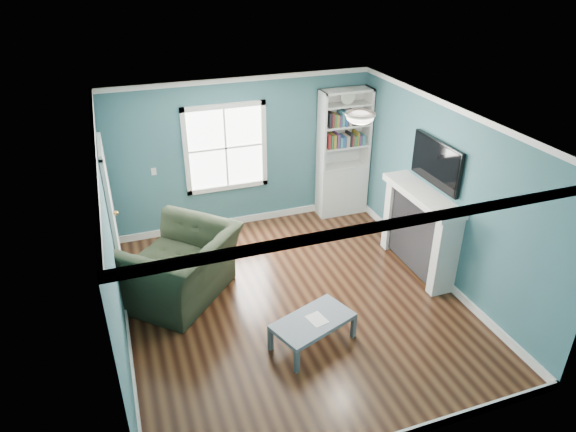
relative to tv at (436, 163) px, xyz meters
name	(u,v)px	position (x,y,z in m)	size (l,w,h in m)	color
floor	(294,302)	(-2.20, -0.20, -1.72)	(5.00, 5.00, 0.00)	black
room_walls	(294,201)	(-2.20, -0.20, -0.14)	(5.00, 5.00, 5.00)	#346B6F
trim	(294,225)	(-2.20, -0.20, -0.49)	(4.50, 5.00, 2.60)	white
window	(226,148)	(-2.50, 2.29, -0.27)	(1.40, 0.06, 1.50)	white
bookshelf	(343,166)	(-0.43, 2.10, -0.80)	(0.90, 0.35, 2.31)	silver
fireplace	(420,231)	(-0.12, 0.00, -1.09)	(0.44, 1.58, 1.30)	black
tv	(436,163)	(0.00, 0.00, 0.00)	(0.06, 1.10, 0.65)	black
door	(111,215)	(-4.42, 1.20, -0.65)	(0.12, 0.98, 2.17)	silver
ceiling_fixture	(360,117)	(-1.30, -0.10, 0.82)	(0.38, 0.38, 0.15)	white
light_switch	(154,171)	(-3.70, 2.28, -0.52)	(0.08, 0.01, 0.12)	white
recliner	(178,256)	(-3.65, 0.48, -1.07)	(1.50, 0.98, 1.31)	#242C1C
coffee_table	(313,323)	(-2.26, -1.06, -1.41)	(1.13, 0.86, 0.37)	#4D565D
paper_sheet	(317,319)	(-2.21, -1.07, -1.36)	(0.20, 0.25, 0.00)	white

